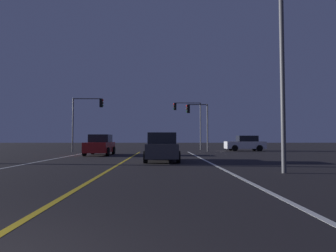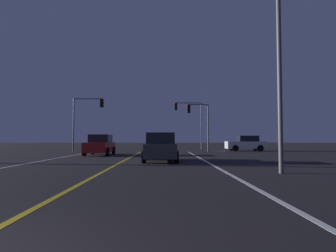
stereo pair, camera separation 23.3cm
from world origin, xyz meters
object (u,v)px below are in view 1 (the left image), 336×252
(car_crossing_side, at_px, (245,144))
(traffic_light_near_left, at_px, (87,112))
(street_lamp_right_near, at_px, (267,39))
(car_oncoming, at_px, (100,145))
(traffic_light_far_right, at_px, (188,115))
(traffic_light_near_right, at_px, (197,116))
(car_lead_same_lane, at_px, (162,148))

(car_crossing_side, bearing_deg, traffic_light_near_left, 5.39)
(car_crossing_side, relative_size, street_lamp_right_near, 0.51)
(car_oncoming, height_order, street_lamp_right_near, street_lamp_right_near)
(car_oncoming, height_order, traffic_light_far_right, traffic_light_far_right)
(traffic_light_near_right, relative_size, traffic_light_far_right, 0.85)
(car_lead_same_lane, xyz_separation_m, traffic_light_far_right, (3.23, 18.74, 3.54))
(traffic_light_near_left, xyz_separation_m, traffic_light_far_right, (11.07, 5.50, 0.19))
(car_crossing_side, xyz_separation_m, traffic_light_far_right, (-6.06, 3.88, 3.54))
(car_lead_same_lane, bearing_deg, car_oncoming, 37.07)
(car_oncoming, relative_size, street_lamp_right_near, 0.51)
(car_crossing_side, height_order, traffic_light_near_left, traffic_light_near_left)
(car_crossing_side, bearing_deg, car_lead_same_lane, 57.98)
(traffic_light_near_right, bearing_deg, car_crossing_side, -163.81)
(traffic_light_near_right, bearing_deg, traffic_light_near_left, 0.00)
(traffic_light_near_left, bearing_deg, traffic_light_near_right, 0.00)
(car_oncoming, distance_m, car_lead_same_lane, 8.47)
(car_crossing_side, distance_m, car_lead_same_lane, 17.52)
(traffic_light_near_left, bearing_deg, car_lead_same_lane, -59.37)
(car_oncoming, bearing_deg, car_crossing_side, 119.37)
(car_lead_same_lane, distance_m, street_lamp_right_near, 8.61)
(car_crossing_side, height_order, traffic_light_far_right, traffic_light_far_right)
(car_oncoming, relative_size, car_lead_same_lane, 1.00)
(street_lamp_right_near, bearing_deg, traffic_light_near_right, -88.62)
(car_crossing_side, relative_size, car_lead_same_lane, 1.00)
(car_lead_same_lane, bearing_deg, traffic_light_near_right, -15.72)
(car_crossing_side, distance_m, traffic_light_far_right, 8.02)
(car_crossing_side, relative_size, traffic_light_near_left, 0.76)
(car_oncoming, bearing_deg, traffic_light_near_left, -157.13)
(traffic_light_far_right, bearing_deg, car_crossing_side, 147.36)
(traffic_light_near_left, height_order, traffic_light_far_right, traffic_light_far_right)
(traffic_light_far_right, bearing_deg, traffic_light_near_left, 26.42)
(traffic_light_near_left, bearing_deg, street_lamp_right_near, -58.02)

